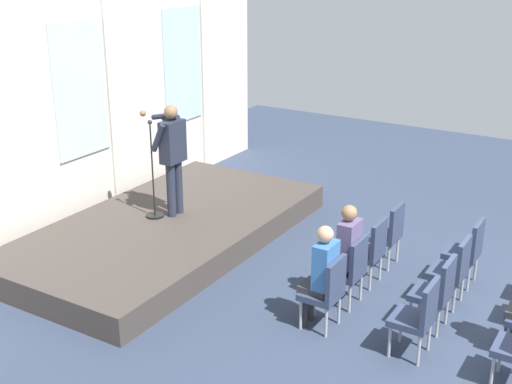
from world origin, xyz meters
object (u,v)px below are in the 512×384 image
object	(u,v)px
speaker	(172,152)
audience_r0_c0	(321,272)
chair_r0_c1	(350,267)
chair_r0_c2	(370,248)
chair_r1_c2	(453,268)
chair_r1_c3	(468,248)
chair_r0_c0	(327,289)
chair_r1_c0	(419,314)
chair_r0_c3	(389,231)
chair_r1_c1	(437,289)
mic_stand	(154,196)
audience_r0_c1	(345,250)

from	to	relation	value
speaker	audience_r0_c0	bearing A→B (deg)	-111.51
chair_r0_c1	chair_r0_c2	xyz separation A→B (m)	(0.68, 0.00, 0.00)
chair_r1_c2	chair_r1_c3	world-z (taller)	same
chair_r0_c0	chair_r1_c2	distance (m)	1.76
speaker	audience_r0_c0	world-z (taller)	speaker
chair_r0_c1	chair_r1_c0	bearing A→B (deg)	-120.89
chair_r0_c3	chair_r0_c1	bearing A→B (deg)	180.00
chair_r1_c2	chair_r1_c3	xyz separation A→B (m)	(0.68, 0.00, 0.00)
chair_r0_c1	chair_r1_c1	distance (m)	1.13
mic_stand	audience_r0_c1	size ratio (longest dim) A/B	1.13
mic_stand	chair_r0_c3	world-z (taller)	mic_stand
chair_r1_c0	chair_r1_c1	xyz separation A→B (m)	(0.68, 0.00, 0.00)
chair_r0_c0	chair_r0_c2	xyz separation A→B (m)	(1.35, 0.00, 0.00)
chair_r0_c3	chair_r1_c1	distance (m)	1.76
audience_r0_c0	chair_r1_c0	world-z (taller)	audience_r0_c0
chair_r1_c0	chair_r0_c0	bearing A→B (deg)	90.00
chair_r0_c2	chair_r1_c2	size ratio (longest dim) A/B	1.00
mic_stand	chair_r0_c0	bearing A→B (deg)	-106.21
chair_r1_c0	chair_r1_c2	world-z (taller)	same
chair_r0_c0	chair_r1_c0	distance (m)	1.13
mic_stand	chair_r1_c1	bearing A→B (deg)	-94.11
chair_r1_c1	chair_r1_c3	world-z (taller)	same
chair_r0_c1	mic_stand	bearing A→B (deg)	84.56
audience_r0_c0	chair_r1_c2	xyz separation A→B (m)	(1.35, -1.21, -0.21)
chair_r0_c1	chair_r0_c2	size ratio (longest dim) A/B	1.00
chair_r1_c1	chair_r0_c2	bearing A→B (deg)	59.11
audience_r0_c0	chair_r1_c1	bearing A→B (deg)	-60.81
audience_r0_c0	chair_r1_c1	size ratio (longest dim) A/B	1.42
chair_r0_c2	chair_r1_c3	world-z (taller)	same
audience_r0_c0	chair_r1_c3	size ratio (longest dim) A/B	1.42
audience_r0_c1	chair_r0_c3	distance (m)	1.37
chair_r0_c2	chair_r1_c3	xyz separation A→B (m)	(0.68, -1.13, 0.00)
chair_r1_c3	chair_r0_c2	bearing A→B (deg)	120.89
chair_r0_c0	chair_r1_c3	distance (m)	2.32
audience_r0_c0	chair_r0_c1	bearing A→B (deg)	-6.78
audience_r0_c1	chair_r1_c3	bearing A→B (deg)	-41.79
chair_r0_c2	chair_r1_c0	bearing A→B (deg)	-140.12
audience_r0_c0	chair_r1_c0	xyz separation A→B (m)	(-0.00, -1.21, -0.21)
chair_r0_c2	mic_stand	bearing A→B (deg)	95.72
chair_r0_c0	speaker	bearing A→B (deg)	68.97
audience_r0_c0	chair_r0_c2	size ratio (longest dim) A/B	1.42
audience_r0_c1	chair_r1_c1	xyz separation A→B (m)	(0.00, -1.21, -0.22)
speaker	chair_r0_c0	size ratio (longest dim) A/B	1.87
chair_r1_c0	audience_r0_c0	bearing A→B (deg)	90.00
chair_r1_c1	chair_r0_c1	bearing A→B (deg)	90.00
speaker	chair_r1_c2	xyz separation A→B (m)	(0.10, -4.39, -0.87)
speaker	chair_r0_c3	distance (m)	3.46
chair_r0_c3	chair_r1_c1	bearing A→B (deg)	-140.12
mic_stand	chair_r0_c1	size ratio (longest dim) A/B	1.65
mic_stand	chair_r1_c1	xyz separation A→B (m)	(-0.33, -4.59, -0.18)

